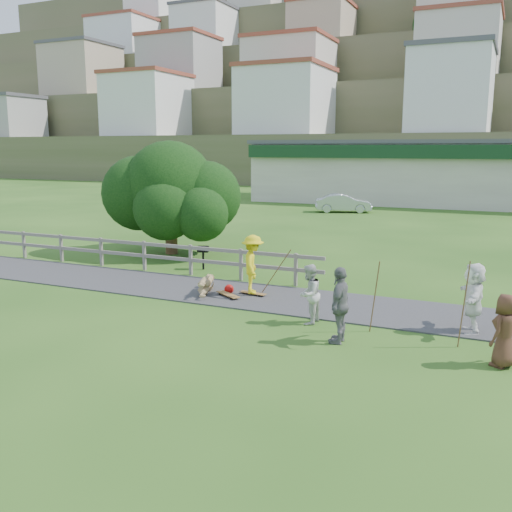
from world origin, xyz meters
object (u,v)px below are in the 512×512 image
object	(u,v)px
spectator_c	(505,331)
tree	(170,206)
spectator_d	(473,298)
skater_fallen	(207,284)
spectator_a	(309,294)
car_silver	(343,203)
skater_rider	(253,267)
spectator_b	(340,305)
bbq	(203,258)

from	to	relation	value
spectator_c	tree	distance (m)	15.68
spectator_d	skater_fallen	bearing A→B (deg)	-103.34
spectator_a	car_silver	xyz separation A→B (m)	(-6.33, 25.55, -0.14)
skater_fallen	tree	size ratio (longest dim) A/B	0.29
spectator_a	spectator_d	bearing A→B (deg)	106.33
spectator_c	car_silver	size ratio (longest dim) A/B	0.40
spectator_d	tree	world-z (taller)	tree
skater_fallen	spectator_d	distance (m)	7.83
skater_fallen	spectator_a	distance (m)	4.19
spectator_a	tree	size ratio (longest dim) A/B	0.26
car_silver	tree	world-z (taller)	tree
skater_rider	tree	distance (m)	8.10
spectator_a	spectator_c	bearing A→B (deg)	79.21
skater_rider	spectator_d	xyz separation A→B (m)	(6.39, -0.98, -0.02)
skater_fallen	car_silver	bearing A→B (deg)	77.10
spectator_b	car_silver	xyz separation A→B (m)	(-7.46, 26.65, -0.27)
skater_fallen	spectator_a	xyz separation A→B (m)	(3.88, -1.52, 0.46)
spectator_b	tree	distance (m)	12.78
spectator_b	spectator_c	distance (m)	3.54
spectator_c	skater_fallen	bearing A→B (deg)	-79.99
car_silver	bbq	world-z (taller)	car_silver
bbq	spectator_c	bearing A→B (deg)	-48.50
skater_fallen	skater_rider	bearing A→B (deg)	-2.61
spectator_b	spectator_d	distance (m)	3.45
skater_fallen	spectator_b	xyz separation A→B (m)	(5.01, -2.61, 0.59)
skater_rider	spectator_d	distance (m)	6.47
skater_rider	spectator_c	world-z (taller)	skater_rider
spectator_c	spectator_d	xyz separation A→B (m)	(-0.76, 2.07, 0.10)
tree	spectator_a	bearing A→B (deg)	-38.89
spectator_c	bbq	world-z (taller)	spectator_c
skater_rider	skater_fallen	xyz separation A→B (m)	(-1.40, -0.40, -0.58)
spectator_a	spectator_d	xyz separation A→B (m)	(3.91, 0.94, 0.10)
skater_fallen	spectator_c	xyz separation A→B (m)	(8.55, -2.64, 0.46)
spectator_c	tree	world-z (taller)	tree
skater_fallen	spectator_c	bearing A→B (deg)	-35.90
spectator_c	car_silver	distance (m)	28.86
skater_rider	spectator_d	bearing A→B (deg)	-123.17
skater_rider	spectator_a	size ratio (longest dim) A/B	1.15
skater_rider	spectator_c	bearing A→B (deg)	-137.57
spectator_c	spectator_d	bearing A→B (deg)	-132.69
spectator_b	car_silver	size ratio (longest dim) A/B	0.47
skater_rider	spectator_b	size ratio (longest dim) A/B	0.99
spectator_d	tree	bearing A→B (deg)	-124.82
skater_fallen	spectator_b	distance (m)	5.68
spectator_c	car_silver	xyz separation A→B (m)	(-11.00, 26.68, -0.13)
spectator_b	spectator_d	size ratio (longest dim) A/B	1.03
spectator_c	bbq	size ratio (longest dim) A/B	1.77
spectator_c	car_silver	world-z (taller)	spectator_c
tree	bbq	bearing A→B (deg)	-38.62
skater_fallen	bbq	size ratio (longest dim) A/B	2.00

